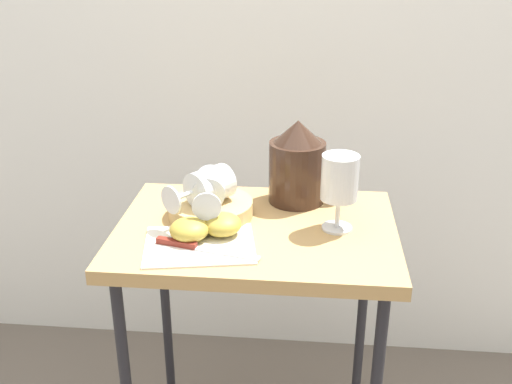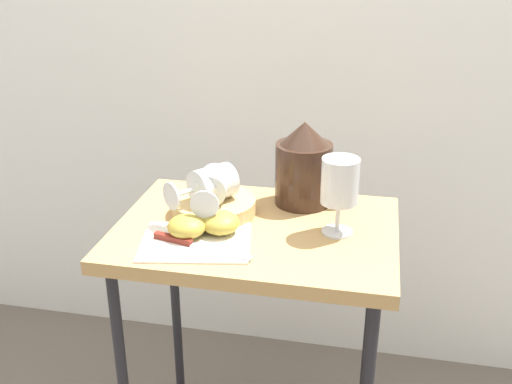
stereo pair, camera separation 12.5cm
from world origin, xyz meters
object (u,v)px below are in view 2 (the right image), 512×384
object	(u,v)px
apple_half_left	(187,226)
apple_half_right	(220,223)
wine_glass_tipped_near	(211,184)
table	(256,259)
pitcher	(304,171)
wine_glass_tipped_far	(212,186)
knife	(187,243)
basket_tray	(214,207)
wine_glass_upright	(340,185)

from	to	relation	value
apple_half_left	apple_half_right	xyz separation A→B (m)	(0.06, 0.03, 0.00)
wine_glass_tipped_near	apple_half_right	bearing A→B (deg)	-64.09
table	wine_glass_tipped_near	size ratio (longest dim) A/B	4.55
pitcher	wine_glass_tipped_far	distance (m)	0.21
wine_glass_tipped_far	apple_half_right	size ratio (longest dim) A/B	1.92
wine_glass_tipped_far	knife	bearing A→B (deg)	-94.28
table	basket_tray	bearing A→B (deg)	157.67
table	knife	bearing A→B (deg)	-135.34
apple_half_right	knife	xyz separation A→B (m)	(-0.05, -0.07, -0.02)
basket_tray	knife	xyz separation A→B (m)	(-0.01, -0.16, -0.01)
pitcher	wine_glass_upright	bearing A→B (deg)	-56.85
table	apple_half_left	bearing A→B (deg)	-148.45
basket_tray	apple_half_left	distance (m)	0.12
pitcher	wine_glass_upright	xyz separation A→B (m)	(0.09, -0.14, 0.03)
wine_glass_tipped_near	apple_half_right	distance (m)	0.11
wine_glass_upright	wine_glass_tipped_far	size ratio (longest dim) A/B	1.07
table	basket_tray	distance (m)	0.15
pitcher	apple_half_right	world-z (taller)	pitcher
table	basket_tray	size ratio (longest dim) A/B	3.99
wine_glass_tipped_far	knife	size ratio (longest dim) A/B	0.72
wine_glass_tipped_far	wine_glass_tipped_near	bearing A→B (deg)	-169.64
table	knife	xyz separation A→B (m)	(-0.12, -0.11, 0.09)
wine_glass_tipped_near	basket_tray	bearing A→B (deg)	67.55
basket_tray	wine_glass_upright	distance (m)	0.29
knife	table	bearing A→B (deg)	44.66
table	wine_glass_tipped_far	xyz separation A→B (m)	(-0.10, 0.04, 0.15)
wine_glass_tipped_near	knife	distance (m)	0.16
basket_tray	apple_half_right	world-z (taller)	apple_half_right
wine_glass_upright	knife	world-z (taller)	wine_glass_upright
pitcher	wine_glass_tipped_far	world-z (taller)	pitcher
apple_half_right	pitcher	bearing A→B (deg)	52.56
basket_tray	pitcher	size ratio (longest dim) A/B	0.95
table	basket_tray	xyz separation A→B (m)	(-0.10, 0.04, 0.10)
basket_tray	knife	distance (m)	0.16
wine_glass_upright	apple_half_right	xyz separation A→B (m)	(-0.24, -0.05, -0.08)
apple_half_left	knife	size ratio (longest dim) A/B	0.37
wine_glass_tipped_near	wine_glass_tipped_far	xyz separation A→B (m)	(0.00, 0.00, -0.00)
table	basket_tray	world-z (taller)	basket_tray
wine_glass_tipped_near	apple_half_right	world-z (taller)	wine_glass_tipped_near
pitcher	basket_tray	bearing A→B (deg)	-151.60
wine_glass_tipped_far	apple_half_right	bearing A→B (deg)	-65.40
wine_glass_tipped_near	knife	bearing A→B (deg)	-93.47
wine_glass_upright	knife	bearing A→B (deg)	-157.29
pitcher	knife	world-z (taller)	pitcher
apple_half_right	knife	distance (m)	0.08
basket_tray	apple_half_left	world-z (taller)	apple_half_left
apple_half_right	knife	bearing A→B (deg)	-127.47
apple_half_right	table	bearing A→B (deg)	36.61
table	wine_glass_tipped_near	bearing A→B (deg)	160.99
wine_glass_tipped_far	apple_half_left	distance (m)	0.13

